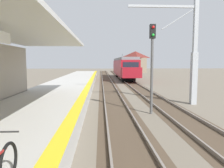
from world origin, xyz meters
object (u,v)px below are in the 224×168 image
at_px(rail_signal_post, 152,60).
at_px(catenary_pylon_far_side, 190,54).
at_px(distant_trackside_house, 135,61).
at_px(approaching_train, 124,67).

height_order(rail_signal_post, catenary_pylon_far_side, catenary_pylon_far_side).
bearing_deg(distant_trackside_house, approaching_train, -103.74).
bearing_deg(approaching_train, rail_signal_post, -93.01).
xyz_separation_m(approaching_train, distant_trackside_house, (6.12, 25.02, 1.16)).
height_order(rail_signal_post, distant_trackside_house, distant_trackside_house).
bearing_deg(catenary_pylon_far_side, distant_trackside_house, 85.25).
bearing_deg(distant_trackside_house, rail_signal_post, -98.19).
height_order(catenary_pylon_far_side, distant_trackside_house, catenary_pylon_far_side).
xyz_separation_m(catenary_pylon_far_side, distant_trackside_house, (4.13, 49.75, -0.27)).
distance_m(rail_signal_post, distant_trackside_house, 53.04).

